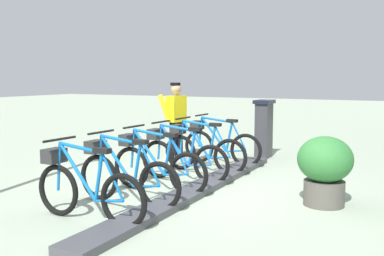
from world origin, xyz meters
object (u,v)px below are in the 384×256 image
Objects in this scene: payment_kiosk at (264,128)px; bike_docked_0 at (219,144)px; worker_near_rack at (176,118)px; bike_docked_1 at (201,149)px; bike_docked_5 at (84,187)px; bike_docked_4 at (124,174)px; bike_docked_2 at (180,156)px; planter_bush at (325,167)px; bike_docked_3 at (155,164)px.

bike_docked_0 is at bearing 63.74° from payment_kiosk.
bike_docked_1 is at bearing 139.10° from worker_near_rack.
bike_docked_4 is at bearing -90.00° from bike_docked_5.
bike_docked_2 is at bearing 90.00° from bike_docked_1.
bike_docked_4 is at bearing 90.00° from bike_docked_2.
payment_kiosk reaches higher than bike_docked_1.
bike_docked_0 is 0.82m from bike_docked_1.
worker_near_rack is 1.71× the size of planter_bush.
worker_near_rack is at bearing -72.56° from bike_docked_4.
bike_docked_3 and bike_docked_4 have the same top height.
bike_docked_3 is at bearing -90.00° from bike_docked_4.
bike_docked_5 is (0.00, 4.08, 0.00)m from bike_docked_0.
planter_bush is (-2.50, 2.02, 0.11)m from bike_docked_0.
planter_bush is (-2.50, -2.06, 0.11)m from bike_docked_5.
bike_docked_3 is (0.57, 3.61, -0.24)m from payment_kiosk.
planter_bush is at bearing -140.51° from bike_docked_5.
bike_docked_4 is at bearing 82.63° from payment_kiosk.
planter_bush is at bearing 154.32° from bike_docked_1.
worker_near_rack reaches higher than bike_docked_5.
bike_docked_4 is 2.80m from planter_bush.
bike_docked_5 is (0.57, 5.24, -0.24)m from payment_kiosk.
bike_docked_2 is 2.53m from planter_bush.
bike_docked_4 reaches higher than planter_bush.
bike_docked_3 is 1.77× the size of planter_bush.
bike_docked_3 is 2.80m from worker_near_rack.
bike_docked_0 is 1.16m from worker_near_rack.
bike_docked_4 and bike_docked_5 have the same top height.
bike_docked_0 is 2.45m from bike_docked_3.
planter_bush is (-2.50, -0.43, 0.11)m from bike_docked_3.
bike_docked_3 is at bearing 112.53° from worker_near_rack.
payment_kiosk is 5.27m from bike_docked_5.
bike_docked_5 is (0.00, 1.63, 0.00)m from bike_docked_3.
bike_docked_2 and bike_docked_3 have the same top height.
bike_docked_3 is at bearing -90.00° from bike_docked_5.
bike_docked_0 is 1.00× the size of bike_docked_3.
bike_docked_4 is (0.00, 0.82, 0.00)m from bike_docked_3.
bike_docked_0 is 3.21m from planter_bush.
bike_docked_0 and bike_docked_1 have the same top height.
bike_docked_1 is 1.00× the size of bike_docked_2.
bike_docked_3 is 1.04× the size of worker_near_rack.
worker_near_rack reaches higher than planter_bush.
bike_docked_5 is (0.00, 0.82, 0.00)m from bike_docked_4.
worker_near_rack is (1.06, -3.36, 0.48)m from bike_docked_4.
bike_docked_0 is 1.00× the size of bike_docked_1.
bike_docked_5 is at bearing 90.00° from bike_docked_0.
bike_docked_2 is (0.57, 2.79, -0.24)m from payment_kiosk.
bike_docked_2 is at bearing -8.79° from planter_bush.
bike_docked_3 is at bearing 90.00° from bike_docked_1.
bike_docked_0 is 1.77× the size of planter_bush.
bike_docked_4 is at bearing 90.00° from bike_docked_0.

